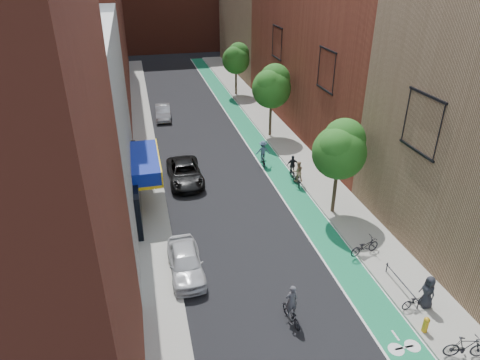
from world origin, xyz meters
TOP-DOWN VIEW (x-y plane):
  - ground at (0.00, 0.00)m, footprint 160.00×160.00m
  - bike_lane at (4.00, 26.00)m, footprint 2.00×68.00m
  - sidewalk_left at (-6.00, 26.00)m, footprint 2.00×68.00m
  - sidewalk_right at (6.50, 26.00)m, footprint 3.00×68.00m
  - building_left_white at (-11.00, 14.00)m, footprint 8.00×20.00m
  - building_right_mid_red at (12.00, 26.00)m, footprint 8.00×28.00m
  - building_right_far_tan at (12.00, 50.00)m, footprint 8.00×20.00m
  - tree_near at (5.65, 10.02)m, footprint 3.40×3.36m
  - tree_mid at (5.65, 24.02)m, footprint 3.55×3.53m
  - tree_far at (5.65, 38.02)m, footprint 3.30×3.25m
  - parked_car_white at (-4.60, 6.21)m, footprint 1.79×4.37m
  - parked_car_black at (-3.31, 16.77)m, footprint 2.45×5.28m
  - parked_car_silver at (-3.77, 31.45)m, footprint 1.71×4.33m
  - cyclist_lead at (-0.29, 1.67)m, footprint 0.81×1.67m
  - cyclist_lane_near at (4.70, 14.17)m, footprint 0.85×1.53m
  - cyclist_lane_mid at (4.70, 15.29)m, footprint 0.95×1.66m
  - cyclist_lane_far at (3.20, 18.19)m, footprint 1.18×1.91m
  - parked_bike_near at (5.76, 0.94)m, footprint 1.61×0.67m
  - parked_bike_mid at (6.05, -2.08)m, footprint 1.92×0.97m
  - parked_bike_far at (5.40, 5.33)m, footprint 2.01×1.06m
  - pedestrian at (6.29, 0.92)m, footprint 0.63×0.89m
  - fire_hydrant at (5.30, -0.48)m, footprint 0.28×0.28m

SIDE VIEW (x-z plane):
  - ground at x=0.00m, z-range 0.00..0.00m
  - bike_lane at x=4.00m, z-range 0.00..0.01m
  - sidewalk_left at x=-6.00m, z-range 0.00..0.15m
  - sidewalk_right at x=6.50m, z-range 0.00..0.15m
  - parked_bike_near at x=5.76m, z-range 0.15..0.97m
  - fire_hydrant at x=5.30m, z-range 0.18..0.98m
  - parked_bike_far at x=5.40m, z-range 0.15..1.15m
  - cyclist_lead at x=-0.29m, z-range -0.32..1.71m
  - parked_car_silver at x=-3.77m, z-range 0.00..1.40m
  - parked_bike_mid at x=6.05m, z-range 0.15..1.26m
  - cyclist_lane_mid at x=4.70m, z-range -0.24..1.67m
  - parked_car_black at x=-3.31m, z-range 0.00..1.47m
  - parked_car_white at x=-4.60m, z-range 0.00..1.48m
  - cyclist_lane_near at x=4.70m, z-range -0.13..1.81m
  - cyclist_lane_far at x=3.20m, z-range -0.13..1.95m
  - pedestrian at x=6.29m, z-range 0.15..1.87m
  - tree_far at x=5.65m, z-range 1.40..7.60m
  - tree_near at x=5.65m, z-range 1.45..7.87m
  - tree_mid at x=5.65m, z-range 1.52..8.26m
  - building_left_white at x=-11.00m, z-range 0.00..12.00m
  - building_right_far_tan at x=12.00m, z-range 0.00..18.00m
  - building_right_mid_red at x=12.00m, z-range 0.00..22.00m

